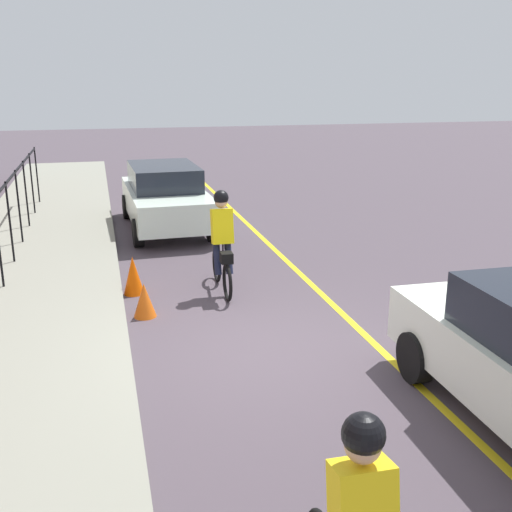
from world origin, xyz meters
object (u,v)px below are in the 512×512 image
(parked_sedan_rear, at_px, (165,196))
(traffic_cone_near, at_px, (144,300))
(traffic_cone_far, at_px, (133,275))
(cyclist_lead, at_px, (222,242))

(parked_sedan_rear, distance_m, traffic_cone_near, 5.97)
(traffic_cone_far, bearing_deg, parked_sedan_rear, -13.12)
(parked_sedan_rear, xyz_separation_m, traffic_cone_near, (-5.86, 1.00, -0.55))
(traffic_cone_near, bearing_deg, parked_sedan_rear, -9.69)
(cyclist_lead, distance_m, parked_sedan_rear, 5.06)
(traffic_cone_near, relative_size, traffic_cone_far, 0.81)
(parked_sedan_rear, height_order, traffic_cone_far, parked_sedan_rear)
(cyclist_lead, height_order, traffic_cone_near, cyclist_lead)
(cyclist_lead, height_order, traffic_cone_far, cyclist_lead)
(cyclist_lead, xyz_separation_m, traffic_cone_far, (0.30, 1.53, -0.57))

